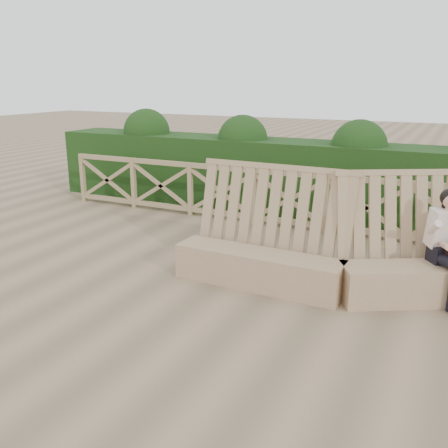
% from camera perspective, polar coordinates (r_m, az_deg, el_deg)
% --- Properties ---
extents(ground, '(60.00, 60.00, 0.00)m').
position_cam_1_polar(ground, '(6.62, -2.74, -8.21)').
color(ground, brown).
rests_on(ground, ground).
extents(bench, '(4.50, 1.82, 1.62)m').
position_cam_1_polar(bench, '(6.82, 13.46, -4.21)').
color(bench, '#917153').
rests_on(bench, ground).
extents(guardrail, '(10.10, 0.09, 1.10)m').
position_cam_1_polar(guardrail, '(9.50, 7.41, 2.81)').
color(guardrail, '#897450').
rests_on(guardrail, ground).
extents(hedge, '(12.00, 1.20, 1.50)m').
position_cam_1_polar(hedge, '(10.58, 9.56, 5.18)').
color(hedge, black).
rests_on(hedge, ground).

